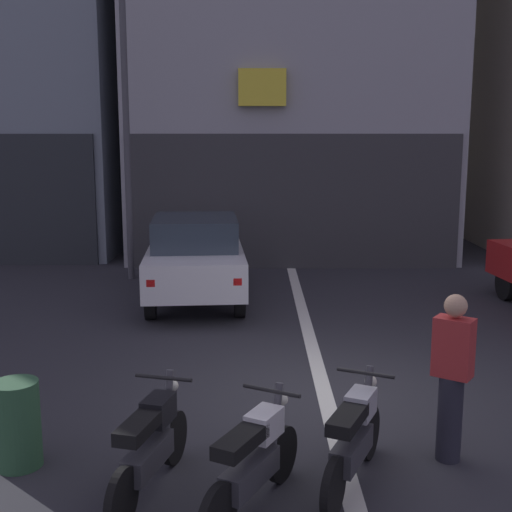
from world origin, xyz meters
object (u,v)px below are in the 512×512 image
car_white_crossing_near (197,256)px  street_lamp (127,99)px  person_by_motorcycles (454,377)px  trash_bin (19,424)px  motorcycle_silver_row_centre (356,437)px  motorcycle_white_row_left_mid (255,460)px  motorcycle_black_row_leftmost (152,444)px

car_white_crossing_near → street_lamp: 4.02m
person_by_motorcycles → trash_bin: person_by_motorcycles is taller
car_white_crossing_near → street_lamp: street_lamp is taller
street_lamp → motorcycle_silver_row_centre: size_ratio=4.15×
car_white_crossing_near → person_by_motorcycles: size_ratio=2.53×
street_lamp → motorcycle_white_row_left_mid: bearing=-73.5°
motorcycle_black_row_leftmost → motorcycle_silver_row_centre: 1.83m
motorcycle_silver_row_centre → person_by_motorcycles: 1.18m
motorcycle_white_row_left_mid → person_by_motorcycles: 2.15m
motorcycle_silver_row_centre → person_by_motorcycles: bearing=25.2°
motorcycle_black_row_leftmost → trash_bin: bearing=160.4°
trash_bin → person_by_motorcycles: bearing=1.8°
street_lamp → person_by_motorcycles: street_lamp is taller
motorcycle_silver_row_centre → car_white_crossing_near: bearing=106.5°
motorcycle_white_row_left_mid → street_lamp: bearing=106.5°
motorcycle_white_row_left_mid → trash_bin: motorcycle_white_row_left_mid is taller
motorcycle_black_row_leftmost → motorcycle_white_row_left_mid: 0.96m
car_white_crossing_near → street_lamp: bearing=128.6°
trash_bin → street_lamp: bearing=93.4°
car_white_crossing_near → trash_bin: 6.68m
motorcycle_black_row_leftmost → trash_bin: 1.44m
motorcycle_black_row_leftmost → person_by_motorcycles: (2.82, 0.61, 0.40)m
car_white_crossing_near → person_by_motorcycles: (3.05, -6.44, -0.03)m
car_white_crossing_near → motorcycle_silver_row_centre: 7.22m
street_lamp → person_by_motorcycles: (4.69, -8.49, -3.08)m
motorcycle_white_row_left_mid → car_white_crossing_near: bearing=98.8°
motorcycle_black_row_leftmost → trash_bin: size_ratio=1.92×
motorcycle_silver_row_centre → person_by_motorcycles: (1.00, 0.47, 0.40)m
person_by_motorcycles → trash_bin: (-4.18, -0.13, -0.43)m
motorcycle_white_row_left_mid → person_by_motorcycles: bearing=25.3°
street_lamp → person_by_motorcycles: bearing=-61.1°
motorcycle_black_row_leftmost → motorcycle_white_row_left_mid: (0.91, -0.29, 0.00)m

